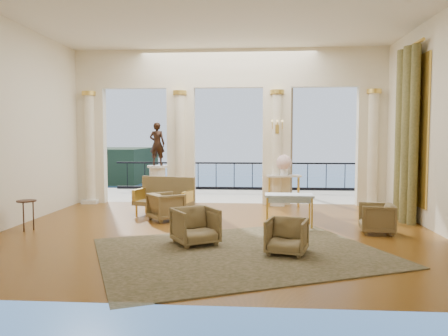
# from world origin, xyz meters

# --- Properties ---
(floor) EXTENTS (9.00, 9.00, 0.00)m
(floor) POSITION_xyz_m (0.00, 0.00, 0.00)
(floor) COLOR #4B2E0D
(floor) RESTS_ON ground
(room_walls) EXTENTS (9.00, 9.00, 9.00)m
(room_walls) POSITION_xyz_m (0.00, -1.12, 2.88)
(room_walls) COLOR white
(room_walls) RESTS_ON ground
(arcade) EXTENTS (9.00, 0.56, 4.50)m
(arcade) POSITION_xyz_m (-0.00, 3.82, 2.58)
(arcade) COLOR beige
(arcade) RESTS_ON ground
(terrace) EXTENTS (10.00, 3.60, 0.10)m
(terrace) POSITION_xyz_m (0.00, 5.80, -0.05)
(terrace) COLOR beige
(terrace) RESTS_ON ground
(balustrade) EXTENTS (9.00, 0.06, 1.03)m
(balustrade) POSITION_xyz_m (0.00, 7.40, 0.41)
(balustrade) COLOR black
(balustrade) RESTS_ON terrace
(palm_tree) EXTENTS (2.00, 2.00, 4.50)m
(palm_tree) POSITION_xyz_m (2.00, 6.60, 4.09)
(palm_tree) COLOR #4C3823
(palm_tree) RESTS_ON terrace
(headland) EXTENTS (22.00, 18.00, 6.00)m
(headland) POSITION_xyz_m (-30.00, 70.00, -3.00)
(headland) COLOR black
(headland) RESTS_ON sea
(sea) EXTENTS (160.00, 160.00, 0.00)m
(sea) POSITION_xyz_m (0.00, 60.00, -6.00)
(sea) COLOR #264D87
(sea) RESTS_ON ground
(curtain) EXTENTS (0.33, 1.40, 4.09)m
(curtain) POSITION_xyz_m (4.28, 1.50, 2.02)
(curtain) COLOR brown
(curtain) RESTS_ON ground
(window_frame) EXTENTS (0.04, 1.60, 3.40)m
(window_frame) POSITION_xyz_m (4.47, 1.50, 2.10)
(window_frame) COLOR gold
(window_frame) RESTS_ON room_walls
(wall_sconce) EXTENTS (0.30, 0.11, 0.33)m
(wall_sconce) POSITION_xyz_m (1.40, 3.51, 2.23)
(wall_sconce) COLOR gold
(wall_sconce) RESTS_ON arcade
(rug) EXTENTS (5.68, 5.15, 0.02)m
(rug) POSITION_xyz_m (0.55, -1.63, 0.01)
(rug) COLOR #2B3217
(rug) RESTS_ON ground
(armchair_a) EXTENTS (0.98, 0.96, 0.75)m
(armchair_a) POSITION_xyz_m (-0.30, -1.12, 0.38)
(armchair_a) COLOR #453319
(armchair_a) RESTS_ON ground
(armchair_b) EXTENTS (0.78, 0.75, 0.67)m
(armchair_b) POSITION_xyz_m (1.32, -1.66, 0.33)
(armchair_b) COLOR #453319
(armchair_b) RESTS_ON ground
(armchair_c) EXTENTS (0.69, 0.73, 0.68)m
(armchair_c) POSITION_xyz_m (3.27, 0.10, 0.34)
(armchair_c) COLOR #453319
(armchair_c) RESTS_ON ground
(armchair_d) EXTENTS (0.95, 0.96, 0.72)m
(armchair_d) POSITION_xyz_m (-1.31, 1.16, 0.36)
(armchair_d) COLOR #453319
(armchair_d) RESTS_ON ground
(settee) EXTENTS (1.57, 0.98, 0.96)m
(settee) POSITION_xyz_m (-1.47, 1.83, 0.48)
(settee) COLOR #453319
(settee) RESTS_ON ground
(game_table) EXTENTS (1.05, 0.58, 0.72)m
(game_table) POSITION_xyz_m (1.53, 0.63, 0.64)
(game_table) COLOR #9BAFC1
(game_table) RESTS_ON ground
(pedestal) EXTENTS (0.63, 0.63, 1.15)m
(pedestal) POSITION_xyz_m (-2.04, 3.50, 0.55)
(pedestal) COLOR silver
(pedestal) RESTS_ON ground
(statue) EXTENTS (0.48, 0.35, 1.24)m
(statue) POSITION_xyz_m (-2.04, 3.50, 1.77)
(statue) COLOR black
(statue) RESTS_ON pedestal
(console_table) EXTENTS (0.99, 0.53, 0.89)m
(console_table) POSITION_xyz_m (1.60, 3.55, 0.74)
(console_table) COLOR silver
(console_table) RESTS_ON ground
(urn) EXTENTS (0.44, 0.44, 0.58)m
(urn) POSITION_xyz_m (1.60, 3.55, 1.22)
(urn) COLOR white
(urn) RESTS_ON console_table
(side_table) EXTENTS (0.40, 0.40, 0.64)m
(side_table) POSITION_xyz_m (-4.00, -0.18, 0.55)
(side_table) COLOR black
(side_table) RESTS_ON ground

